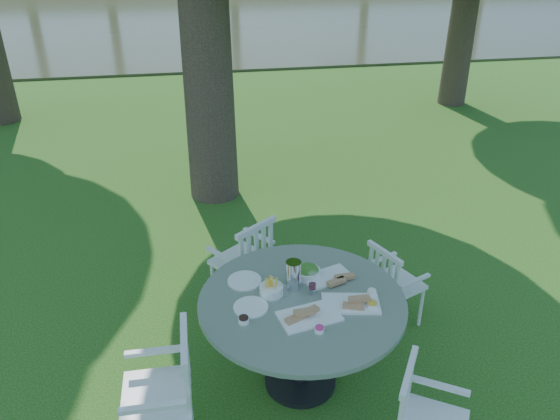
# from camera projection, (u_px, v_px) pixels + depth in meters

# --- Properties ---
(ground) EXTENTS (140.00, 140.00, 0.00)m
(ground) POSITION_uv_depth(u_px,v_px,m) (284.00, 296.00, 5.31)
(ground) COLOR #16400D
(ground) RESTS_ON ground
(table) EXTENTS (1.51, 1.51, 0.81)m
(table) POSITION_uv_depth(u_px,v_px,m) (302.00, 314.00, 4.01)
(table) COLOR black
(table) RESTS_ON ground
(chair_ne) EXTENTS (0.51, 0.52, 0.81)m
(chair_ne) POSITION_uv_depth(u_px,v_px,m) (390.00, 280.00, 4.73)
(chair_ne) COLOR silver
(chair_ne) RESTS_ON ground
(chair_nw) EXTENTS (0.63, 0.63, 0.92)m
(chair_nw) POSITION_uv_depth(u_px,v_px,m) (248.00, 258.00, 4.92)
(chair_nw) COLOR silver
(chair_nw) RESTS_ON ground
(chair_sw) EXTENTS (0.46, 0.49, 0.97)m
(chair_sw) POSITION_uv_depth(u_px,v_px,m) (171.00, 387.00, 3.52)
(chair_sw) COLOR silver
(chair_sw) RESTS_ON ground
(chair_se) EXTENTS (0.58, 0.59, 0.87)m
(chair_se) POSITION_uv_depth(u_px,v_px,m) (420.00, 417.00, 3.38)
(chair_se) COLOR silver
(chair_se) RESTS_ON ground
(tableware) EXTENTS (1.06, 0.82, 0.23)m
(tableware) POSITION_uv_depth(u_px,v_px,m) (299.00, 288.00, 3.99)
(tableware) COLOR white
(tableware) RESTS_ON table
(river) EXTENTS (100.00, 28.00, 0.12)m
(river) POSITION_uv_depth(u_px,v_px,m) (194.00, 0.00, 25.32)
(river) COLOR #333720
(river) RESTS_ON ground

